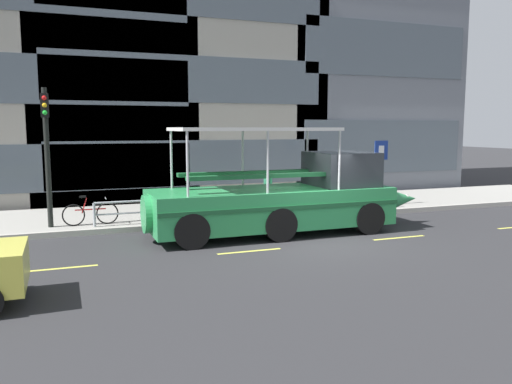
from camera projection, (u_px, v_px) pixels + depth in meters
The scene contains 12 objects.
ground_plane at pixel (318, 240), 15.17m from camera, with size 120.00×120.00×0.00m, color #2B2B2D.
sidewalk at pixel (252, 209), 20.35m from camera, with size 32.00×4.80×0.18m, color #99968E.
curb_edge at pixel (277, 219), 18.04m from camera, with size 32.00×0.18×0.18m, color #B2ADA3.
lane_centreline at pixel (329, 244), 14.57m from camera, with size 25.80×0.12×0.01m.
office_tower_right at pixel (337, 20), 29.37m from camera, with size 9.76×10.30×18.91m.
curb_guardrail at pixel (258, 202), 18.08m from camera, with size 11.18×0.09×0.79m.
traffic_light_pole at pixel (47, 144), 15.78m from camera, with size 0.24×0.46×4.34m.
parking_sign at pixel (381, 162), 20.42m from camera, with size 0.60×0.12×2.61m.
leaned_bicycle at pixel (91, 213), 16.45m from camera, with size 1.74×0.46×0.96m.
duck_tour_boat at pixel (287, 199), 16.07m from camera, with size 9.39×2.53×3.30m.
pedestrian_near_bow at pixel (336, 181), 20.39m from camera, with size 0.30×0.44×1.67m.
pedestrian_mid_left at pixel (268, 187), 19.14m from camera, with size 0.26×0.42×1.54m.
Camera 1 is at (-7.00, -13.25, 3.29)m, focal length 35.95 mm.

